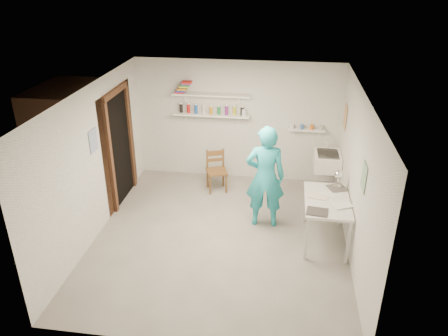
# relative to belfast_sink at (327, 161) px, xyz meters

# --- Properties ---
(floor) EXTENTS (4.00, 4.50, 0.02)m
(floor) POSITION_rel_belfast_sink_xyz_m (-1.75, -1.70, -0.71)
(floor) COLOR slate
(floor) RESTS_ON ground
(ceiling) EXTENTS (4.00, 4.50, 0.02)m
(ceiling) POSITION_rel_belfast_sink_xyz_m (-1.75, -1.70, 1.71)
(ceiling) COLOR silver
(ceiling) RESTS_ON wall_back
(wall_back) EXTENTS (4.00, 0.02, 2.40)m
(wall_back) POSITION_rel_belfast_sink_xyz_m (-1.75, 0.56, 0.50)
(wall_back) COLOR silver
(wall_back) RESTS_ON ground
(wall_front) EXTENTS (4.00, 0.02, 2.40)m
(wall_front) POSITION_rel_belfast_sink_xyz_m (-1.75, -3.96, 0.50)
(wall_front) COLOR silver
(wall_front) RESTS_ON ground
(wall_left) EXTENTS (0.02, 4.50, 2.40)m
(wall_left) POSITION_rel_belfast_sink_xyz_m (-3.76, -1.70, 0.50)
(wall_left) COLOR silver
(wall_left) RESTS_ON ground
(wall_right) EXTENTS (0.02, 4.50, 2.40)m
(wall_right) POSITION_rel_belfast_sink_xyz_m (0.26, -1.70, 0.50)
(wall_right) COLOR silver
(wall_right) RESTS_ON ground
(doorway_recess) EXTENTS (0.02, 0.90, 2.00)m
(doorway_recess) POSITION_rel_belfast_sink_xyz_m (-3.74, -0.65, 0.30)
(doorway_recess) COLOR black
(doorway_recess) RESTS_ON wall_left
(corridor_box) EXTENTS (1.40, 1.50, 2.10)m
(corridor_box) POSITION_rel_belfast_sink_xyz_m (-4.45, -0.65, 0.35)
(corridor_box) COLOR brown
(corridor_box) RESTS_ON ground
(door_lintel) EXTENTS (0.06, 1.05, 0.10)m
(door_lintel) POSITION_rel_belfast_sink_xyz_m (-3.72, -0.65, 1.35)
(door_lintel) COLOR brown
(door_lintel) RESTS_ON wall_left
(door_jamb_near) EXTENTS (0.06, 0.10, 2.00)m
(door_jamb_near) POSITION_rel_belfast_sink_xyz_m (-3.72, -1.15, 0.30)
(door_jamb_near) COLOR brown
(door_jamb_near) RESTS_ON ground
(door_jamb_far) EXTENTS (0.06, 0.10, 2.00)m
(door_jamb_far) POSITION_rel_belfast_sink_xyz_m (-3.72, -0.15, 0.30)
(door_jamb_far) COLOR brown
(door_jamb_far) RESTS_ON ground
(shelf_lower) EXTENTS (1.50, 0.22, 0.03)m
(shelf_lower) POSITION_rel_belfast_sink_xyz_m (-2.25, 0.43, 0.65)
(shelf_lower) COLOR white
(shelf_lower) RESTS_ON wall_back
(shelf_upper) EXTENTS (1.50, 0.22, 0.03)m
(shelf_upper) POSITION_rel_belfast_sink_xyz_m (-2.25, 0.43, 1.05)
(shelf_upper) COLOR white
(shelf_upper) RESTS_ON wall_back
(ledge_shelf) EXTENTS (0.70, 0.14, 0.03)m
(ledge_shelf) POSITION_rel_belfast_sink_xyz_m (-0.40, 0.47, 0.42)
(ledge_shelf) COLOR white
(ledge_shelf) RESTS_ON wall_back
(poster_left) EXTENTS (0.01, 0.28, 0.36)m
(poster_left) POSITION_rel_belfast_sink_xyz_m (-3.74, -1.65, 0.85)
(poster_left) COLOR #334C7F
(poster_left) RESTS_ON wall_left
(poster_right_a) EXTENTS (0.01, 0.34, 0.42)m
(poster_right_a) POSITION_rel_belfast_sink_xyz_m (0.24, 0.10, 0.85)
(poster_right_a) COLOR #995933
(poster_right_a) RESTS_ON wall_right
(poster_right_b) EXTENTS (0.01, 0.30, 0.38)m
(poster_right_b) POSITION_rel_belfast_sink_xyz_m (0.24, -2.25, 0.80)
(poster_right_b) COLOR #3F724C
(poster_right_b) RESTS_ON wall_right
(belfast_sink) EXTENTS (0.48, 0.60, 0.30)m
(belfast_sink) POSITION_rel_belfast_sink_xyz_m (0.00, 0.00, 0.00)
(belfast_sink) COLOR white
(belfast_sink) RESTS_ON wall_right
(man) EXTENTS (0.67, 0.47, 1.76)m
(man) POSITION_rel_belfast_sink_xyz_m (-1.09, -1.20, 0.18)
(man) COLOR #24A9B6
(man) RESTS_ON ground
(wall_clock) EXTENTS (0.32, 0.06, 0.32)m
(wall_clock) POSITION_rel_belfast_sink_xyz_m (-1.07, -0.98, 0.48)
(wall_clock) COLOR beige
(wall_clock) RESTS_ON man
(wooden_chair) EXTENTS (0.47, 0.46, 0.80)m
(wooden_chair) POSITION_rel_belfast_sink_xyz_m (-2.06, -0.12, -0.30)
(wooden_chair) COLOR brown
(wooden_chair) RESTS_ON ground
(work_table) EXTENTS (0.68, 1.13, 0.76)m
(work_table) POSITION_rel_belfast_sink_xyz_m (-0.11, -1.58, -0.32)
(work_table) COLOR silver
(work_table) RESTS_ON ground
(desk_lamp) EXTENTS (0.14, 0.14, 0.14)m
(desk_lamp) POSITION_rel_belfast_sink_xyz_m (0.08, -1.12, 0.28)
(desk_lamp) COLOR white
(desk_lamp) RESTS_ON work_table
(spray_cans) EXTENTS (1.31, 0.06, 0.17)m
(spray_cans) POSITION_rel_belfast_sink_xyz_m (-2.25, 0.43, 0.75)
(spray_cans) COLOR black
(spray_cans) RESTS_ON shelf_lower
(book_stack) EXTENTS (0.32, 0.14, 0.22)m
(book_stack) POSITION_rel_belfast_sink_xyz_m (-2.78, 0.43, 1.18)
(book_stack) COLOR red
(book_stack) RESTS_ON shelf_upper
(ledge_pots) EXTENTS (0.48, 0.07, 0.09)m
(ledge_pots) POSITION_rel_belfast_sink_xyz_m (-0.40, 0.47, 0.48)
(ledge_pots) COLOR silver
(ledge_pots) RESTS_ON ledge_shelf
(papers) EXTENTS (0.30, 0.22, 0.02)m
(papers) POSITION_rel_belfast_sink_xyz_m (-0.11, -1.58, 0.07)
(papers) COLOR silver
(papers) RESTS_ON work_table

